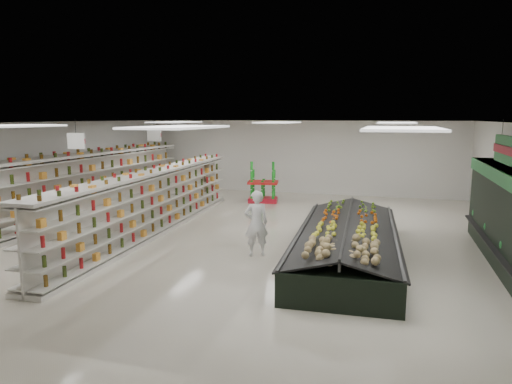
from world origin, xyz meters
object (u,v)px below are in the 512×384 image
(produce_island, at_px, (347,241))
(shopper_main, at_px, (256,223))
(soda_endcap, at_px, (263,184))
(shopper_background, at_px, (206,183))
(gondola_left, at_px, (70,191))
(gondola_center, at_px, (154,204))

(produce_island, height_order, shopper_main, shopper_main)
(soda_endcap, height_order, shopper_background, shopper_background)
(produce_island, bearing_deg, shopper_background, 137.76)
(produce_island, relative_size, soda_endcap, 4.39)
(gondola_left, distance_m, soda_endcap, 7.13)
(gondola_left, distance_m, shopper_background, 4.89)
(gondola_left, relative_size, produce_island, 1.90)
(gondola_center, relative_size, shopper_main, 6.52)
(gondola_left, bearing_deg, shopper_background, 50.46)
(soda_endcap, xyz_separation_m, shopper_main, (1.73, -6.90, 0.08))
(soda_endcap, bearing_deg, shopper_background, -146.16)
(shopper_background, bearing_deg, shopper_main, -162.01)
(shopper_main, bearing_deg, produce_island, 161.04)
(shopper_main, relative_size, shopper_background, 0.93)
(gondola_center, height_order, produce_island, gondola_center)
(gondola_center, height_order, shopper_background, gondola_center)
(gondola_center, distance_m, shopper_background, 4.26)
(gondola_center, height_order, soda_endcap, gondola_center)
(gondola_left, height_order, shopper_main, gondola_left)
(produce_island, relative_size, shopper_background, 3.78)
(gondola_left, height_order, shopper_background, gondola_left)
(produce_island, distance_m, soda_endcap, 7.58)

